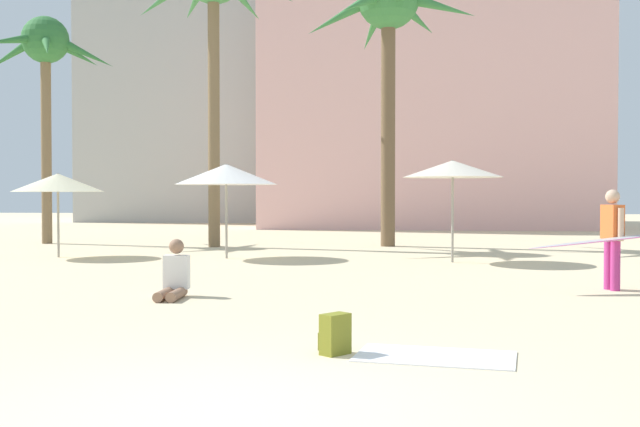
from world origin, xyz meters
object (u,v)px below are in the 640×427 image
Objects in this scene: cafe_umbrella_2 at (226,174)px; person_near_left at (174,277)px; cafe_umbrella_3 at (58,183)px; palm_tree_right at (389,18)px; beach_towel at (435,356)px; cafe_umbrella_0 at (453,169)px; palm_tree_left at (46,56)px; backpack at (334,335)px; person_near_right at (614,236)px.

cafe_umbrella_2 is 2.81× the size of person_near_left.
cafe_umbrella_2 is at bearing 0.96° from cafe_umbrella_3.
palm_tree_right is at bearing 30.57° from cafe_umbrella_3.
cafe_umbrella_3 is 2.50× the size of person_near_left.
cafe_umbrella_2 is 12.65m from beach_towel.
cafe_umbrella_0 reaches higher than beach_towel.
palm_tree_left is 20.95m from backpack.
cafe_umbrella_2 is 10.02m from person_near_right.
beach_towel is at bearing -95.51° from cafe_umbrella_0.
cafe_umbrella_3 is 9.15m from person_near_left.
palm_tree_left is at bearing -53.16° from person_near_right.
beach_towel is at bearing -51.72° from cafe_umbrella_3.
palm_tree_right is 11.25m from cafe_umbrella_3.
cafe_umbrella_3 is at bearing 176.73° from cafe_umbrella_0.
cafe_umbrella_3 is 14.10m from backpack.
backpack is (10.85, -16.86, -6.06)m from palm_tree_left.
cafe_umbrella_0 is 2.63× the size of person_near_left.
person_near_right reaches higher than backpack.
person_near_left is (-4.93, -6.77, -1.93)m from cafe_umbrella_0.
palm_tree_right is 20.98× the size of backpack.
palm_tree_right reaches higher than palm_tree_left.
palm_tree_left reaches higher than cafe_umbrella_3.
person_near_left is at bearing -57.92° from palm_tree_left.
cafe_umbrella_2 reaches higher than person_near_right.
beach_towel is at bearing -142.44° from backpack.
palm_tree_right reaches higher than person_near_left.
cafe_umbrella_0 is (1.56, -5.64, -4.95)m from palm_tree_right.
palm_tree_left reaches higher than cafe_umbrella_0.
person_near_left is at bearing -126.06° from cafe_umbrella_0.
person_near_right is at bearing -87.83° from backpack.
beach_towel is (9.07, -11.50, -1.94)m from cafe_umbrella_3.
palm_tree_left reaches higher than person_near_right.
backpack is 5.00m from person_near_left.
palm_tree_left reaches higher than beach_towel.
person_near_left is at bearing -14.97° from backpack.
backpack is (-1.02, 0.05, 0.19)m from beach_towel.
cafe_umbrella_0 is at bearing -83.17° from person_near_right.
cafe_umbrella_2 is at bearing 111.82° from beach_towel.
palm_tree_right is 7.66m from cafe_umbrella_0.
palm_tree_right is 8.21m from cafe_umbrella_2.
cafe_umbrella_2 is 7.68m from person_near_left.
palm_tree_left reaches higher than cafe_umbrella_2.
person_near_right is at bearing -25.25° from cafe_umbrella_3.
cafe_umbrella_0 reaches higher than backpack.
beach_towel is (4.63, -11.57, -2.15)m from cafe_umbrella_2.
person_near_right is (15.22, -11.27, -5.33)m from palm_tree_left.
backpack is at bearing 177.39° from beach_towel.
cafe_umbrella_2 is (7.24, -5.34, -4.10)m from palm_tree_left.
palm_tree_right is at bearing 105.45° from cafe_umbrella_0.
cafe_umbrella_3 reaches higher than person_near_left.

